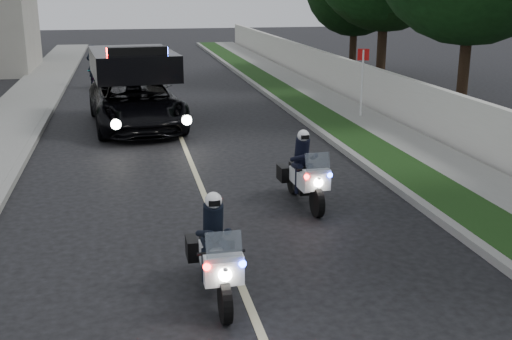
# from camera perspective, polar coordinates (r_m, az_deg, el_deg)

# --- Properties ---
(ground) EXTENTS (120.00, 120.00, 0.00)m
(ground) POSITION_cam_1_polar(r_m,az_deg,el_deg) (9.86, -1.89, -9.10)
(ground) COLOR black
(ground) RESTS_ON ground
(curb_right) EXTENTS (0.20, 60.00, 0.15)m
(curb_right) POSITION_cam_1_polar(r_m,az_deg,el_deg) (20.03, 4.76, 4.22)
(curb_right) COLOR gray
(curb_right) RESTS_ON ground
(grass_verge) EXTENTS (1.20, 60.00, 0.16)m
(grass_verge) POSITION_cam_1_polar(r_m,az_deg,el_deg) (20.24, 6.67, 4.30)
(grass_verge) COLOR #193814
(grass_verge) RESTS_ON ground
(sidewalk_right) EXTENTS (1.40, 60.00, 0.16)m
(sidewalk_right) POSITION_cam_1_polar(r_m,az_deg,el_deg) (20.68, 10.10, 4.41)
(sidewalk_right) COLOR gray
(sidewalk_right) RESTS_ON ground
(property_wall) EXTENTS (0.22, 60.00, 1.50)m
(property_wall) POSITION_cam_1_polar(r_m,az_deg,el_deg) (20.95, 12.75, 6.28)
(property_wall) COLOR beige
(property_wall) RESTS_ON ground
(curb_left) EXTENTS (0.20, 60.00, 0.15)m
(curb_left) POSITION_cam_1_polar(r_m,az_deg,el_deg) (19.41, -19.19, 2.98)
(curb_left) COLOR gray
(curb_left) RESTS_ON ground
(lane_marking) EXTENTS (0.12, 50.00, 0.01)m
(lane_marking) POSITION_cam_1_polar(r_m,az_deg,el_deg) (19.31, -7.02, 3.48)
(lane_marking) COLOR #BFB78C
(lane_marking) RESTS_ON ground
(police_moto_left) EXTENTS (0.64, 1.78, 1.51)m
(police_moto_left) POSITION_cam_1_polar(r_m,az_deg,el_deg) (9.15, -3.59, -11.22)
(police_moto_left) COLOR silver
(police_moto_left) RESTS_ON ground
(police_moto_right) EXTENTS (0.71, 1.81, 1.51)m
(police_moto_right) POSITION_cam_1_polar(r_m,az_deg,el_deg) (12.79, 4.35, -3.07)
(police_moto_right) COLOR silver
(police_moto_right) RESTS_ON ground
(police_suv) EXTENTS (3.12, 5.86, 2.75)m
(police_suv) POSITION_cam_1_polar(r_m,az_deg,el_deg) (20.19, -10.67, 3.87)
(police_suv) COLOR black
(police_suv) RESTS_ON ground
(bicycle) EXTENTS (0.60, 1.61, 0.83)m
(bicycle) POSITION_cam_1_polar(r_m,az_deg,el_deg) (28.46, -14.28, 7.18)
(bicycle) COLOR black
(bicycle) RESTS_ON ground
(cyclist) EXTENTS (0.63, 0.46, 1.65)m
(cyclist) POSITION_cam_1_polar(r_m,az_deg,el_deg) (28.46, -14.28, 7.18)
(cyclist) COLOR black
(cyclist) RESTS_ON ground
(sign_post) EXTENTS (0.48, 0.48, 2.40)m
(sign_post) POSITION_cam_1_polar(r_m,az_deg,el_deg) (21.06, 9.40, 4.44)
(sign_post) COLOR #B81F0D
(sign_post) RESTS_ON ground
(tree_right_b) EXTENTS (7.27, 7.27, 10.93)m
(tree_right_b) POSITION_cam_1_polar(r_m,az_deg,el_deg) (22.54, 17.89, 4.63)
(tree_right_b) COLOR #133A13
(tree_right_b) RESTS_ON ground
(tree_right_c) EXTENTS (7.55, 7.55, 10.52)m
(tree_right_c) POSITION_cam_1_polar(r_m,az_deg,el_deg) (29.85, 11.17, 7.77)
(tree_right_c) COLOR black
(tree_right_c) RESTS_ON ground
(tree_right_d) EXTENTS (7.23, 7.23, 11.39)m
(tree_right_d) POSITION_cam_1_polar(r_m,az_deg,el_deg) (29.68, 11.05, 7.73)
(tree_right_d) COLOR #154115
(tree_right_d) RESTS_ON ground
(tree_right_e) EXTENTS (5.07, 5.07, 8.35)m
(tree_right_e) POSITION_cam_1_polar(r_m,az_deg,el_deg) (33.35, 8.65, 8.75)
(tree_right_e) COLOR black
(tree_right_e) RESTS_ON ground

